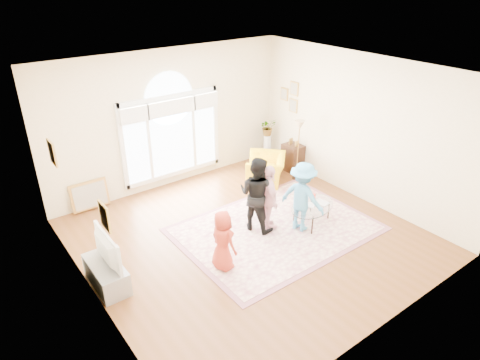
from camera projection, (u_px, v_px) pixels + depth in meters
ground at (249, 237)px, 8.38m from camera, size 6.00×6.00×0.00m
room_shell at (174, 123)px, 9.71m from camera, size 6.00×6.00×6.00m
area_rug at (276, 229)px, 8.61m from camera, size 3.60×2.60×0.02m
rug_border at (276, 229)px, 8.62m from camera, size 3.80×2.80×0.01m
tv_console at (106, 275)px, 7.03m from camera, size 0.45×1.00×0.42m
television at (103, 250)px, 6.81m from camera, size 0.16×0.97×0.56m
coffee_table at (312, 206)px, 8.64m from camera, size 1.30×1.02×0.54m
armchair at (266, 169)px, 10.39m from camera, size 1.35×1.35×0.66m
side_cabinet at (293, 158)px, 10.97m from camera, size 0.40×0.50×0.70m
floor_lamp at (299, 130)px, 10.11m from camera, size 0.27×0.27×1.51m
plant_pedestal at (267, 147)px, 11.59m from camera, size 0.20×0.20×0.70m
potted_plant at (268, 127)px, 11.33m from camera, size 0.49×0.45×0.46m
leaning_picture at (92, 209)px, 9.33m from camera, size 0.80×0.14×0.62m
child_red at (223, 241)px, 7.26m from camera, size 0.42×0.58×1.11m
child_black at (257, 194)px, 8.30m from camera, size 0.82×0.91×1.53m
child_pink at (269, 198)px, 8.34m from camera, size 0.58×0.86×1.36m
child_blue at (302, 197)px, 8.30m from camera, size 0.77×1.04×1.43m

